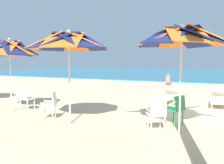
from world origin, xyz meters
name	(u,v)px	position (x,y,z in m)	size (l,w,h in m)	color
ground_plane	(210,115)	(0.00, 0.00, 0.00)	(80.00, 80.00, 0.00)	beige
sea	(224,73)	(0.00, 29.90, 0.05)	(80.00, 36.00, 0.10)	teal
surf_foam	(220,85)	(0.00, 11.60, 0.01)	(80.00, 0.70, 0.01)	white
beach_umbrella_0	(182,38)	(-0.58, -2.69, 2.44)	(2.28, 2.28, 2.79)	silver
plastic_chair_0	(157,113)	(-1.16, -2.74, 0.50)	(0.61, 0.62, 0.87)	white
plastic_chair_1	(176,108)	(-0.83, -1.85, 0.50)	(0.62, 0.60, 0.87)	#2D8C4C
beach_umbrella_1	(69,42)	(-3.67, -3.15, 2.40)	(2.45, 2.45, 2.76)	silver
plastic_chair_2	(50,104)	(-4.58, -2.93, 0.50)	(0.60, 0.59, 0.87)	white
beach_umbrella_2	(10,49)	(-6.66, -2.62, 2.28)	(2.03, 2.03, 2.69)	silver
plastic_chair_3	(26,97)	(-6.33, -2.25, 0.50)	(0.44, 0.47, 0.87)	white
sun_lounger_1	(219,99)	(0.20, 1.97, 0.28)	(0.72, 2.17, 0.62)	white
sun_lounger_2	(166,97)	(-1.94, 1.58, 0.28)	(0.80, 2.19, 0.62)	white
beachgoer_seated	(168,81)	(-3.63, 9.68, 0.29)	(0.30, 0.93, 0.92)	red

